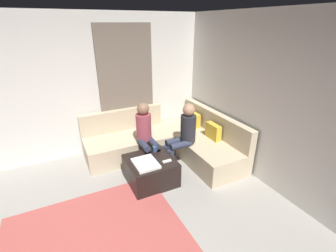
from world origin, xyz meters
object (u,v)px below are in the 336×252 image
Objects in this scene: person_on_couch_back at (183,133)px; person_on_couch_side at (146,133)px; sectional_couch at (169,142)px; game_remote at (167,161)px; coffee_mug at (155,149)px; ottoman at (151,170)px.

person_on_couch_back is 0.68m from person_on_couch_side.
person_on_couch_back reaches higher than sectional_couch.
sectional_couch is 2.12× the size of person_on_couch_back.
person_on_couch_side is at bearing -174.03° from game_remote.
person_on_couch_side reaches higher than coffee_mug.
person_on_couch_side is at bearing 61.96° from person_on_couch_back.
ottoman is (0.68, -0.69, -0.07)m from sectional_couch.
ottoman is 0.71m from person_on_couch_side.
ottoman is 5.07× the size of game_remote.
coffee_mug is at bearing 140.71° from ottoman.
person_on_couch_back is (0.47, 0.06, 0.38)m from sectional_couch.
person_on_couch_back is at bearing 126.73° from game_remote.
ottoman is at bearing -39.29° from coffee_mug.
ottoman is at bearing 74.83° from person_on_couch_side.
sectional_couch reaches higher than ottoman.
person_on_couch_back is 1.00× the size of person_on_couch_side.
ottoman is at bearing 105.97° from person_on_couch_back.
game_remote is 0.12× the size of person_on_couch_back.
sectional_couch is at bearing 6.70° from person_on_couch_back.
person_on_couch_back is (-0.21, 0.75, 0.45)m from ottoman.
sectional_couch is 17.00× the size of game_remote.
person_on_couch_side is at bearing -74.91° from sectional_couch.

